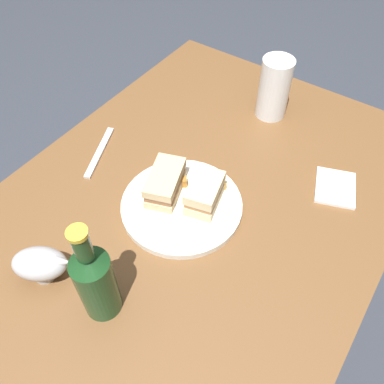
{
  "coord_description": "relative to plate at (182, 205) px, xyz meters",
  "views": [
    {
      "loc": [
        -0.51,
        -0.33,
        1.46
      ],
      "look_at": [
        -0.03,
        0.01,
        0.76
      ],
      "focal_mm": 38.08,
      "sensor_mm": 36.0,
      "label": 1
    }
  ],
  "objects": [
    {
      "name": "potato_wedge_left_edge",
      "position": [
        0.07,
        -0.04,
        0.02
      ],
      "size": [
        0.05,
        0.04,
        0.02
      ],
      "primitive_type": "cube",
      "rotation": [
        0.0,
        0.0,
        5.78
      ],
      "color": "gold",
      "rests_on": "plate"
    },
    {
      "name": "gravy_boat",
      "position": [
        -0.29,
        0.12,
        0.04
      ],
      "size": [
        0.11,
        0.13,
        0.07
      ],
      "color": "#B7B7BC",
      "rests_on": "dining_table"
    },
    {
      "name": "cider_bottle",
      "position": [
        -0.27,
        -0.01,
        0.09
      ],
      "size": [
        0.07,
        0.07,
        0.24
      ],
      "color": "#19421E",
      "rests_on": "dining_table"
    },
    {
      "name": "pint_glass",
      "position": [
        0.41,
        -0.01,
        0.06
      ],
      "size": [
        0.08,
        0.08,
        0.17
      ],
      "color": "white",
      "rests_on": "dining_table"
    },
    {
      "name": "potato_wedge_middle",
      "position": [
        0.04,
        0.04,
        0.02
      ],
      "size": [
        0.04,
        0.05,
        0.02
      ],
      "primitive_type": "cube",
      "rotation": [
        0.0,
        0.0,
        2.27
      ],
      "color": "#AD702D",
      "rests_on": "plate"
    },
    {
      "name": "ground_plane",
      "position": [
        0.06,
        -0.01,
        -0.74
      ],
      "size": [
        6.0,
        6.0,
        0.0
      ],
      "primitive_type": "plane",
      "color": "#333842"
    },
    {
      "name": "dining_table",
      "position": [
        0.06,
        -0.01,
        -0.37
      ],
      "size": [
        1.08,
        0.83,
        0.73
      ],
      "primitive_type": "cube",
      "color": "brown",
      "rests_on": "ground"
    },
    {
      "name": "sandwich_half_left",
      "position": [
        0.03,
        -0.04,
        0.04
      ],
      "size": [
        0.11,
        0.09,
        0.06
      ],
      "color": "beige",
      "rests_on": "plate"
    },
    {
      "name": "potato_wedge_front",
      "position": [
        0.06,
        0.07,
        0.02
      ],
      "size": [
        0.03,
        0.05,
        0.02
      ],
      "primitive_type": "cube",
      "rotation": [
        0.0,
        0.0,
        1.86
      ],
      "color": "#AD702D",
      "rests_on": "plate"
    },
    {
      "name": "fork",
      "position": [
        0.02,
        0.27,
        -0.0
      ],
      "size": [
        0.17,
        0.09,
        0.01
      ],
      "primitive_type": "cube",
      "rotation": [
        0.0,
        0.0,
        0.41
      ],
      "color": "silver",
      "rests_on": "dining_table"
    },
    {
      "name": "plate",
      "position": [
        0.0,
        0.0,
        0.0
      ],
      "size": [
        0.27,
        0.27,
        0.02
      ],
      "primitive_type": "cylinder",
      "color": "silver",
      "rests_on": "dining_table"
    },
    {
      "name": "sandwich_half_right",
      "position": [
        0.01,
        0.05,
        0.04
      ],
      "size": [
        0.14,
        0.1,
        0.06
      ],
      "color": "#CCB284",
      "rests_on": "plate"
    },
    {
      "name": "potato_wedge_back",
      "position": [
        0.07,
        -0.04,
        0.02
      ],
      "size": [
        0.05,
        0.04,
        0.02
      ],
      "primitive_type": "cube",
      "rotation": [
        0.0,
        0.0,
        5.82
      ],
      "color": "gold",
      "rests_on": "plate"
    },
    {
      "name": "napkin",
      "position": [
        0.25,
        -0.26,
        -0.0
      ],
      "size": [
        0.13,
        0.12,
        0.01
      ],
      "primitive_type": "cube",
      "rotation": [
        0.0,
        0.0,
        0.35
      ],
      "color": "white",
      "rests_on": "dining_table"
    }
  ]
}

